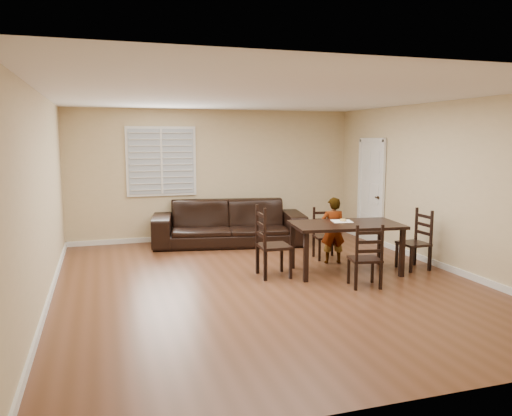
% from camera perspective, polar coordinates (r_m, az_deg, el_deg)
% --- Properties ---
extents(ground, '(7.00, 7.00, 0.00)m').
position_cam_1_polar(ground, '(7.43, 1.30, -8.56)').
color(ground, brown).
rests_on(ground, ground).
extents(room, '(6.04, 7.04, 2.72)m').
position_cam_1_polar(room, '(7.31, 1.16, 5.57)').
color(room, beige).
rests_on(room, ground).
extents(dining_table, '(1.79, 1.14, 0.79)m').
position_cam_1_polar(dining_table, '(7.96, 10.24, -2.35)').
color(dining_table, black).
rests_on(dining_table, ground).
extents(chair_near, '(0.44, 0.42, 0.90)m').
position_cam_1_polar(chair_near, '(8.99, 7.80, -3.02)').
color(chair_near, black).
rests_on(chair_near, ground).
extents(chair_far, '(0.48, 0.46, 0.93)m').
position_cam_1_polar(chair_far, '(7.22, 12.62, -5.78)').
color(chair_far, black).
rests_on(chair_far, ground).
extents(chair_left, '(0.47, 0.51, 1.10)m').
position_cam_1_polar(chair_left, '(7.63, 1.10, -4.25)').
color(chair_left, black).
rests_on(chair_left, ground).
extents(chair_right, '(0.43, 0.45, 0.98)m').
position_cam_1_polar(chair_right, '(8.56, 18.19, -3.68)').
color(chair_right, black).
rests_on(chair_right, ground).
extents(child, '(0.46, 0.35, 1.13)m').
position_cam_1_polar(child, '(8.55, 8.77, -2.55)').
color(child, gray).
rests_on(child, ground).
extents(napkin, '(0.37, 0.37, 0.00)m').
position_cam_1_polar(napkin, '(8.12, 9.78, -1.50)').
color(napkin, silver).
rests_on(napkin, dining_table).
extents(donut, '(0.11, 0.11, 0.04)m').
position_cam_1_polar(donut, '(8.12, 9.93, -1.33)').
color(donut, gold).
rests_on(donut, napkin).
extents(sofa, '(3.15, 1.66, 0.87)m').
position_cam_1_polar(sofa, '(9.99, -3.11, -1.69)').
color(sofa, black).
rests_on(sofa, ground).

